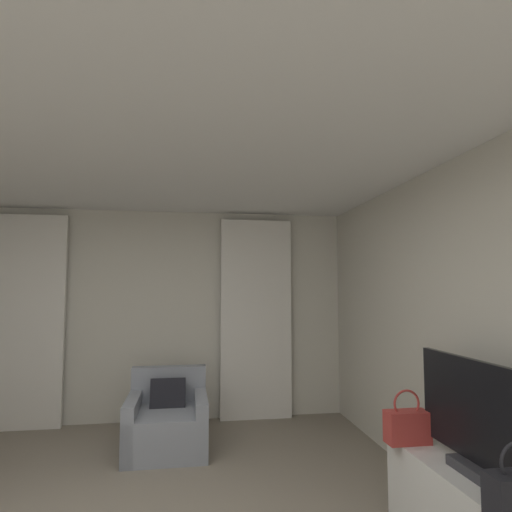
{
  "coord_description": "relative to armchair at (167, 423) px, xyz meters",
  "views": [
    {
      "loc": [
        0.55,
        -2.48,
        1.61
      ],
      "look_at": [
        1.15,
        1.46,
        1.93
      ],
      "focal_mm": 29.87,
      "sensor_mm": 36.0,
      "label": 1
    }
  ],
  "objects": [
    {
      "name": "curtain_left_panel",
      "position": [
        -1.7,
        0.87,
        0.99
      ],
      "size": [
        0.9,
        0.06,
        2.5
      ],
      "color": "silver",
      "rests_on": "ground"
    },
    {
      "name": "tv_flatscreen",
      "position": [
        1.89,
        -2.19,
        0.59
      ],
      "size": [
        0.2,
        1.08,
        0.66
      ],
      "color": "#333338",
      "rests_on": "tv_console"
    },
    {
      "name": "wall_right",
      "position": [
        2.2,
        -2.03,
        1.04
      ],
      "size": [
        0.06,
        6.12,
        2.6
      ],
      "color": "beige",
      "rests_on": "ground"
    },
    {
      "name": "ceiling",
      "position": [
        -0.33,
        -2.03,
        2.37
      ],
      "size": [
        5.12,
        6.12,
        0.06
      ],
      "primitive_type": "cube",
      "color": "white",
      "rests_on": "wall_left"
    },
    {
      "name": "armchair",
      "position": [
        0.0,
        0.0,
        0.0
      ],
      "size": [
        0.8,
        0.86,
        0.77
      ],
      "color": "gray",
      "rests_on": "ground"
    },
    {
      "name": "curtain_right_panel",
      "position": [
        1.05,
        0.87,
        0.99
      ],
      "size": [
        0.9,
        0.06,
        2.5
      ],
      "color": "silver",
      "rests_on": "ground"
    },
    {
      "name": "handbag_primary",
      "position": [
        1.73,
        -1.65,
        0.4
      ],
      "size": [
        0.3,
        0.14,
        0.37
      ],
      "color": "#B73833",
      "rests_on": "tv_console"
    },
    {
      "name": "wall_window",
      "position": [
        -0.33,
        1.0,
        1.04
      ],
      "size": [
        5.12,
        0.06,
        2.6
      ],
      "color": "beige",
      "rests_on": "ground"
    }
  ]
}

